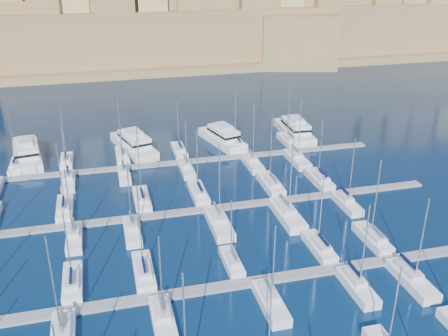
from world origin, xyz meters
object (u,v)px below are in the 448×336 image
object	(u,v)px
motor_yacht_b	(134,143)
motor_yacht_a	(27,153)
motor_yacht_d	(295,129)
motor_yacht_c	(222,137)

from	to	relation	value
motor_yacht_b	motor_yacht_a	bearing A→B (deg)	179.79
motor_yacht_b	motor_yacht_d	size ratio (longest dim) A/B	1.06
motor_yacht_d	motor_yacht_b	bearing A→B (deg)	179.63
motor_yacht_b	motor_yacht_d	xyz separation A→B (m)	(38.97, -0.25, 0.00)
motor_yacht_c	motor_yacht_d	bearing A→B (deg)	1.97
motor_yacht_a	motor_yacht_b	bearing A→B (deg)	-0.21
motor_yacht_c	motor_yacht_d	distance (m)	18.43
motor_yacht_a	motor_yacht_b	size ratio (longest dim) A/B	1.00
motor_yacht_b	motor_yacht_d	bearing A→B (deg)	-0.37
motor_yacht_a	motor_yacht_b	world-z (taller)	same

